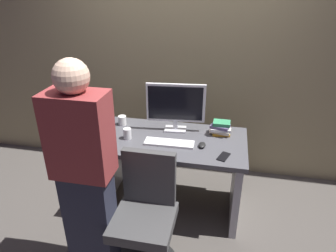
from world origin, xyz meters
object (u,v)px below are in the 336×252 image
object	(u,v)px
cup_by_monitor	(122,120)
book_stack	(221,128)
mouse	(202,145)
cup_near_keyboard	(127,134)
monitor	(176,105)
cell_phone	(224,157)
person_at_desk	(85,174)
desk	(169,161)
keyboard	(169,143)
office_chair	(146,220)

from	to	relation	value
cup_by_monitor	book_stack	size ratio (longest dim) A/B	0.46
mouse	cup_near_keyboard	bearing A→B (deg)	178.77
monitor	cell_phone	xyz separation A→B (m)	(0.47, -0.40, -0.25)
cup_by_monitor	cell_phone	size ratio (longest dim) A/B	0.63
person_at_desk	cup_by_monitor	bearing A→B (deg)	94.82
cup_by_monitor	desk	bearing A→B (deg)	-21.14
monitor	cup_by_monitor	xyz separation A→B (m)	(-0.53, 0.01, -0.21)
mouse	cup_near_keyboard	distance (m)	0.67
cup_by_monitor	keyboard	bearing A→B (deg)	-28.93
person_at_desk	cup_by_monitor	distance (m)	0.99
desk	keyboard	bearing A→B (deg)	-78.37
office_chair	cup_by_monitor	bearing A→B (deg)	117.87
monitor	mouse	world-z (taller)	monitor
book_stack	mouse	bearing A→B (deg)	-117.70
keyboard	cup_near_keyboard	size ratio (longest dim) A/B	4.39
office_chair	keyboard	distance (m)	0.69
cup_near_keyboard	cell_phone	bearing A→B (deg)	-9.72
cup_near_keyboard	cell_phone	size ratio (longest dim) A/B	0.68
cup_near_keyboard	cup_by_monitor	size ratio (longest dim) A/B	1.08
desk	cell_phone	bearing A→B (deg)	-23.92
monitor	mouse	xyz separation A→B (m)	(0.28, -0.27, -0.24)
office_chair	cup_near_keyboard	world-z (taller)	office_chair
office_chair	person_at_desk	bearing A→B (deg)	-166.90
cup_by_monitor	office_chair	bearing A→B (deg)	-62.13
desk	monitor	world-z (taller)	monitor
office_chair	keyboard	bearing A→B (deg)	84.77
book_stack	monitor	bearing A→B (deg)	179.96
person_at_desk	cup_by_monitor	size ratio (longest dim) A/B	18.14
office_chair	desk	bearing A→B (deg)	87.09
office_chair	cell_phone	bearing A→B (deg)	42.33
monitor	mouse	bearing A→B (deg)	-43.62
person_at_desk	book_stack	bearing A→B (deg)	48.13
cup_by_monitor	person_at_desk	bearing A→B (deg)	-85.18
office_chair	book_stack	xyz separation A→B (m)	(0.48, 0.88, 0.38)
desk	person_at_desk	bearing A→B (deg)	-118.35
office_chair	monitor	distance (m)	1.06
desk	mouse	bearing A→B (deg)	-15.71
desk	book_stack	bearing A→B (deg)	22.25
book_stack	cup_near_keyboard	bearing A→B (deg)	-162.66
office_chair	keyboard	size ratio (longest dim) A/B	2.19
office_chair	monitor	size ratio (longest dim) A/B	1.74
cup_by_monitor	cell_phone	xyz separation A→B (m)	(1.00, -0.42, -0.04)
office_chair	cup_by_monitor	xyz separation A→B (m)	(-0.47, 0.90, 0.37)
desk	book_stack	world-z (taller)	book_stack
cup_by_monitor	book_stack	bearing A→B (deg)	-0.90
desk	cell_phone	distance (m)	0.59
office_chair	book_stack	distance (m)	1.07
cup_near_keyboard	book_stack	world-z (taller)	book_stack
monitor	cup_by_monitor	world-z (taller)	monitor
monitor	keyboard	bearing A→B (deg)	-90.76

